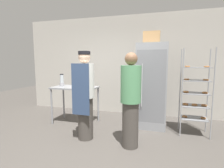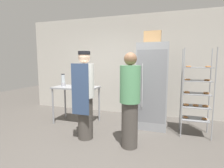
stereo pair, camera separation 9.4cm
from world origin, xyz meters
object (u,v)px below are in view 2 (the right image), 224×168
object	(u,v)px
cardboard_storage_box	(153,38)
person_customer	(130,100)
baking_rack	(196,94)
person_baker	(85,94)
donut_box	(83,86)
refrigerator	(152,86)
blender_pitcher	(63,81)

from	to	relation	value
cardboard_storage_box	person_customer	size ratio (longest dim) A/B	0.23
baking_rack	cardboard_storage_box	distance (m)	1.54
cardboard_storage_box	person_baker	size ratio (longest dim) A/B	0.22
donut_box	cardboard_storage_box	size ratio (longest dim) A/B	0.77
donut_box	cardboard_storage_box	xyz separation A→B (m)	(1.54, 0.50, 1.11)
cardboard_storage_box	person_baker	xyz separation A→B (m)	(-1.16, -1.16, -1.17)
refrigerator	baking_rack	size ratio (longest dim) A/B	1.08
refrigerator	person_baker	xyz separation A→B (m)	(-1.19, -1.07, -0.07)
person_customer	cardboard_storage_box	bearing A→B (deg)	78.68
baking_rack	donut_box	bearing A→B (deg)	-175.75
person_baker	blender_pitcher	bearing A→B (deg)	141.77
refrigerator	blender_pitcher	world-z (taller)	refrigerator
donut_box	refrigerator	bearing A→B (deg)	14.75
blender_pitcher	person_baker	size ratio (longest dim) A/B	0.18
cardboard_storage_box	blender_pitcher	bearing A→B (deg)	-170.16
baking_rack	cardboard_storage_box	world-z (taller)	cardboard_storage_box
person_baker	person_customer	bearing A→B (deg)	-5.13
cardboard_storage_box	refrigerator	bearing A→B (deg)	-68.85
baking_rack	person_baker	distance (m)	2.25
refrigerator	baking_rack	bearing A→B (deg)	-14.38
baking_rack	cardboard_storage_box	size ratio (longest dim) A/B	4.70
blender_pitcher	baking_rack	bearing A→B (deg)	1.09
blender_pitcher	person_baker	xyz separation A→B (m)	(0.99, -0.78, -0.15)
donut_box	person_baker	bearing A→B (deg)	-59.81
donut_box	person_baker	world-z (taller)	person_baker
blender_pitcher	person_customer	world-z (taller)	person_customer
blender_pitcher	refrigerator	bearing A→B (deg)	7.54
baking_rack	donut_box	world-z (taller)	baking_rack
refrigerator	person_baker	bearing A→B (deg)	-137.92
refrigerator	person_baker	distance (m)	1.60
cardboard_storage_box	person_baker	bearing A→B (deg)	-134.96
baking_rack	blender_pitcher	distance (m)	3.09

